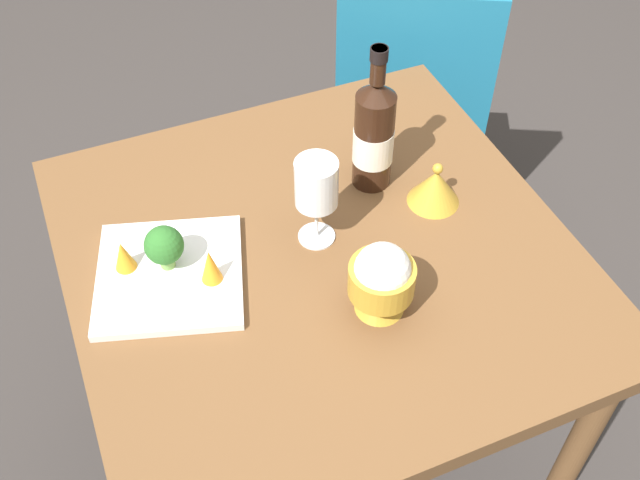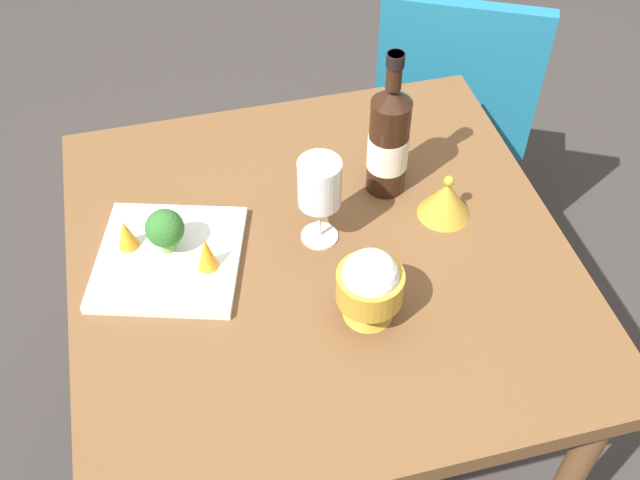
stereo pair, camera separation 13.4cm
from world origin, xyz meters
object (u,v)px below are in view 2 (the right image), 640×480
Objects in this scene: wine_glass at (319,185)px; rice_bowl_lid at (446,199)px; chair_by_wall at (454,98)px; carrot_garnish_right at (207,254)px; serving_plate at (169,258)px; carrot_garnish_left at (126,234)px; rice_bowl at (370,285)px; wine_bottle at (389,140)px; broccoli_floret at (165,229)px.

rice_bowl_lid is (0.24, 0.00, -0.09)m from wine_glass.
chair_by_wall is 0.69m from rice_bowl_lid.
chair_by_wall reaches higher than carrot_garnish_right.
chair_by_wall is at bearing 36.07° from serving_plate.
carrot_garnish_left is (-0.85, -0.53, 0.25)m from chair_by_wall.
rice_bowl_lid is at bearing 42.86° from rice_bowl.
carrot_garnish_left is (-0.07, 0.04, 0.04)m from serving_plate.
wine_bottle is 3.02× the size of rice_bowl_lid.
wine_glass is at bearing 10.17° from carrot_garnish_right.
wine_bottle is 5.00× the size of carrot_garnish_left.
carrot_garnish_left is (-0.49, -0.05, -0.07)m from wine_bottle.
serving_plate is (-0.27, 0.01, -0.12)m from wine_glass.
broccoli_floret reaches higher than rice_bowl_lid.
rice_bowl_lid is 1.45× the size of carrot_garnish_right.
wine_bottle is 3.52× the size of broccoli_floret.
rice_bowl_lid is 0.45m from carrot_garnish_right.
wine_glass is at bearing -8.05° from carrot_garnish_left.
wine_bottle reaches higher than serving_plate.
chair_by_wall reaches higher than serving_plate.
serving_plate is 3.63× the size of broccoli_floret.
carrot_garnish_left is 0.16m from carrot_garnish_right.
wine_bottle is (-0.36, -0.48, 0.32)m from chair_by_wall.
rice_bowl is 0.45× the size of serving_plate.
broccoli_floret is 0.07m from carrot_garnish_left.
carrot_garnish_right is at bearing -112.75° from chair_by_wall.
serving_plate is at bearing 179.27° from rice_bowl_lid.
wine_bottle is 0.50m from carrot_garnish_left.
chair_by_wall is at bearing 35.43° from broccoli_floret.
carrot_garnish_right is at bearing -159.45° from wine_bottle.
broccoli_floret is (-0.31, 0.21, -0.01)m from rice_bowl.
rice_bowl_lid is 1.17× the size of broccoli_floret.
rice_bowl reaches higher than rice_bowl_lid.
serving_plate is at bearing 145.30° from carrot_garnish_right.
rice_bowl is at bearing -32.61° from serving_plate.
wine_bottle is at bearing 5.93° from carrot_garnish_left.
carrot_garnish_right is (-0.36, -0.14, -0.07)m from wine_bottle.
chair_by_wall is at bearing 53.37° from wine_bottle.
carrot_garnish_right is (0.13, -0.09, 0.00)m from carrot_garnish_left.
serving_plate is at bearing 178.37° from wine_glass.
chair_by_wall is at bearing 40.58° from carrot_garnish_right.
carrot_garnish_right is at bearing -34.70° from serving_plate.
carrot_garnish_left is (-0.34, 0.05, -0.08)m from wine_glass.
serving_plate is 5.16× the size of carrot_garnish_left.
wine_bottle is 0.19m from wine_glass.
wine_bottle reaches higher than carrot_garnish_right.
serving_plate is (-0.79, -0.57, 0.21)m from chair_by_wall.
serving_plate is (-0.31, 0.20, -0.07)m from rice_bowl.
carrot_garnish_right is at bearing -33.18° from carrot_garnish_left.
broccoli_floret is at bearing 177.51° from rice_bowl_lid.
carrot_garnish_left is at bearing 148.39° from serving_plate.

